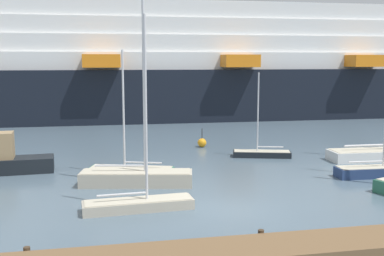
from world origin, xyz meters
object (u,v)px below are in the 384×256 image
at_px(sailboat_1, 379,152).
at_px(sailboat_5, 137,176).
at_px(sailboat_4, 262,153).
at_px(sailboat_0, 377,170).
at_px(sailboat_6, 138,201).
at_px(channel_buoy_0, 202,143).
at_px(cruise_ship, 221,67).
at_px(fishing_boat_0, 2,160).
at_px(sailboat_2, 131,169).

height_order(sailboat_1, sailboat_5, sailboat_5).
xyz_separation_m(sailboat_1, sailboat_4, (-7.97, 2.60, -0.22)).
xyz_separation_m(sailboat_0, sailboat_5, (-14.67, 0.81, 0.14)).
bearing_deg(sailboat_4, sailboat_0, 140.73).
xyz_separation_m(sailboat_6, channel_buoy_0, (6.56, 15.55, -0.07)).
xyz_separation_m(sailboat_6, cruise_ship, (14.07, 37.88, 5.80)).
bearing_deg(sailboat_4, fishing_boat_0, 21.07).
bearing_deg(sailboat_4, channel_buoy_0, -38.07).
height_order(sailboat_2, sailboat_6, sailboat_6).
relative_size(sailboat_1, sailboat_4, 1.68).
distance_m(sailboat_6, channel_buoy_0, 16.87).
bearing_deg(sailboat_2, cruise_ship, -96.36).
bearing_deg(cruise_ship, fishing_boat_0, -126.44).
relative_size(sailboat_1, cruise_ship, 0.10).
xyz_separation_m(sailboat_0, sailboat_1, (3.05, 4.47, 0.09)).
height_order(sailboat_1, cruise_ship, cruise_ship).
bearing_deg(sailboat_5, sailboat_0, 7.99).
bearing_deg(sailboat_6, sailboat_0, 10.30).
relative_size(sailboat_1, sailboat_5, 0.95).
xyz_separation_m(sailboat_2, sailboat_5, (0.12, -2.70, 0.21)).
bearing_deg(cruise_ship, sailboat_2, -113.50).
height_order(sailboat_6, fishing_boat_0, sailboat_6).
relative_size(sailboat_0, sailboat_4, 1.32).
relative_size(sailboat_1, sailboat_6, 1.14).
bearing_deg(fishing_boat_0, sailboat_6, 126.89).
bearing_deg(sailboat_1, sailboat_2, -175.50).
bearing_deg(sailboat_4, cruise_ship, -82.53).
height_order(channel_buoy_0, cruise_ship, cruise_ship).
height_order(sailboat_2, sailboat_4, sailboat_2).
distance_m(sailboat_4, sailboat_6, 14.71).
relative_size(sailboat_2, sailboat_6, 0.84).
distance_m(sailboat_2, sailboat_6, 7.20).
bearing_deg(sailboat_0, fishing_boat_0, 169.29).
bearing_deg(sailboat_4, sailboat_6, 62.96).
distance_m(sailboat_2, channel_buoy_0, 10.52).
height_order(sailboat_0, channel_buoy_0, sailboat_0).
height_order(sailboat_2, channel_buoy_0, sailboat_2).
bearing_deg(sailboat_6, sailboat_2, 85.21).
height_order(sailboat_5, cruise_ship, cruise_ship).
xyz_separation_m(sailboat_0, cruise_ship, (-0.88, 34.19, 5.80)).
xyz_separation_m(fishing_boat_0, cruise_ship, (21.90, 28.72, 5.37)).
bearing_deg(sailboat_5, sailboat_1, 22.83).
relative_size(sailboat_5, cruise_ship, 0.10).
xyz_separation_m(sailboat_1, channel_buoy_0, (-11.44, 7.38, -0.16)).
height_order(sailboat_2, cruise_ship, cruise_ship).
relative_size(sailboat_0, sailboat_2, 1.07).
distance_m(sailboat_0, sailboat_6, 15.39).
bearing_deg(sailboat_0, sailboat_1, 58.49).
xyz_separation_m(sailboat_5, fishing_boat_0, (-8.11, 4.66, 0.29)).
height_order(sailboat_0, sailboat_6, sailboat_6).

